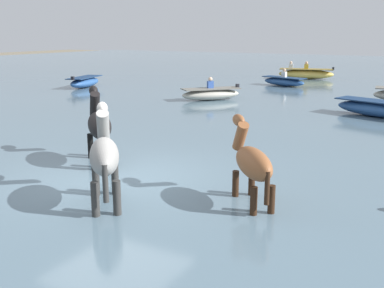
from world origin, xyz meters
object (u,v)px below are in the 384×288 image
(horse_flank_black, at_px, (99,127))
(horse_lead_grey, at_px, (104,158))
(boat_mid_channel, at_px, (284,81))
(boat_near_port, at_px, (376,109))
(boat_far_offshore, at_px, (85,82))
(boat_near_starboard, at_px, (306,74))
(horse_trailing_chestnut, at_px, (252,165))
(boat_distant_west, at_px, (211,94))

(horse_flank_black, bearing_deg, horse_lead_grey, -47.18)
(boat_mid_channel, distance_m, boat_near_port, 9.64)
(boat_far_offshore, xyz_separation_m, boat_near_starboard, (9.11, 10.47, 0.05))
(boat_mid_channel, relative_size, boat_near_starboard, 0.76)
(horse_flank_black, distance_m, boat_near_port, 10.50)
(horse_flank_black, bearing_deg, boat_mid_channel, 94.70)
(boat_near_starboard, bearing_deg, boat_mid_channel, -89.21)
(horse_trailing_chestnut, bearing_deg, horse_lead_grey, -150.37)
(horse_lead_grey, relative_size, boat_near_port, 0.66)
(boat_far_offshore, xyz_separation_m, boat_near_port, (15.15, -1.55, 0.00))
(horse_flank_black, relative_size, boat_far_offshore, 0.73)
(boat_distant_west, bearing_deg, horse_flank_black, -76.67)
(horse_trailing_chestnut, height_order, boat_near_starboard, horse_trailing_chestnut)
(boat_near_port, height_order, boat_distant_west, boat_distant_west)
(horse_lead_grey, height_order, boat_mid_channel, horse_lead_grey)
(horse_lead_grey, xyz_separation_m, horse_flank_black, (-1.82, 1.96, 0.01))
(boat_near_port, relative_size, boat_near_starboard, 0.87)
(horse_trailing_chestnut, xyz_separation_m, horse_flank_black, (-4.03, 0.71, 0.13))
(boat_far_offshore, relative_size, boat_distant_west, 1.10)
(horse_flank_black, height_order, boat_near_starboard, horse_flank_black)
(boat_far_offshore, distance_m, boat_near_starboard, 13.87)
(horse_flank_black, xyz_separation_m, boat_near_starboard, (-1.46, 21.45, -0.50))
(boat_far_offshore, bearing_deg, boat_near_starboard, 48.96)
(boat_distant_west, bearing_deg, horse_lead_grey, -70.76)
(horse_flank_black, distance_m, boat_distant_west, 10.42)
(boat_distant_west, bearing_deg, boat_near_starboard, 85.25)
(horse_trailing_chestnut, distance_m, boat_distant_west, 12.60)
(boat_near_starboard, bearing_deg, boat_far_offshore, -131.04)
(boat_distant_west, bearing_deg, horse_trailing_chestnut, -59.30)
(horse_lead_grey, distance_m, boat_far_offshore, 17.92)
(horse_lead_grey, relative_size, horse_flank_black, 1.00)
(horse_trailing_chestnut, bearing_deg, boat_mid_channel, 107.05)
(horse_lead_grey, xyz_separation_m, boat_distant_west, (-4.22, 12.08, -0.56))
(boat_near_starboard, bearing_deg, horse_lead_grey, -82.03)
(horse_lead_grey, bearing_deg, boat_far_offshore, 133.73)
(horse_trailing_chestnut, bearing_deg, horse_flank_black, 170.07)
(boat_mid_channel, bearing_deg, boat_far_offshore, -146.79)
(horse_lead_grey, height_order, boat_near_starboard, horse_lead_grey)
(boat_far_offshore, bearing_deg, boat_distant_west, -6.02)
(horse_flank_black, relative_size, boat_distant_west, 0.80)
(boat_near_port, bearing_deg, horse_trailing_chestnut, -93.14)
(horse_lead_grey, relative_size, boat_near_starboard, 0.57)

